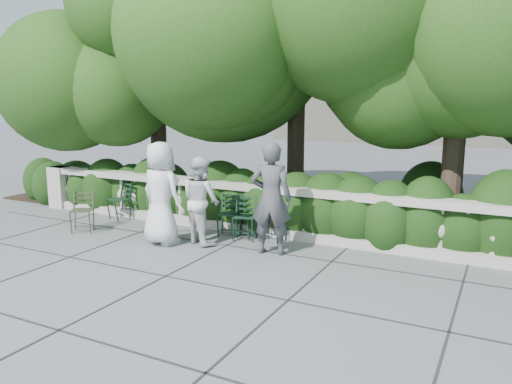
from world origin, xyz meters
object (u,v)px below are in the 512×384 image
at_px(person_businessman, 161,193).
at_px(person_woman_grey, 271,198).
at_px(person_casual_man, 201,200).
at_px(chair_b, 241,239).
at_px(chair_c, 243,242).
at_px(chair_weathered, 81,234).
at_px(chair_d, 227,238).
at_px(chair_e, 269,242).
at_px(chair_a, 114,220).

height_order(person_businessman, person_woman_grey, person_woman_grey).
relative_size(person_businessman, person_casual_man, 1.17).
xyz_separation_m(chair_b, person_casual_man, (-0.52, -0.54, 0.80)).
height_order(chair_c, person_woman_grey, person_woman_grey).
bearing_deg(chair_weathered, chair_d, -11.41).
distance_m(chair_b, chair_e, 0.58).
distance_m(chair_c, person_woman_grey, 1.29).
height_order(chair_b, chair_e, same).
xyz_separation_m(chair_b, chair_d, (-0.26, -0.05, 0.00)).
bearing_deg(chair_d, person_woman_grey, -38.59).
distance_m(chair_d, person_woman_grey, 1.58).
height_order(chair_d, chair_weathered, same).
distance_m(chair_weathered, person_casual_man, 2.65).
bearing_deg(person_businessman, chair_e, -139.17).
bearing_deg(chair_a, chair_e, 19.76).
bearing_deg(chair_a, chair_c, 16.42).
height_order(chair_c, chair_d, same).
bearing_deg(chair_e, chair_c, -149.28).
bearing_deg(chair_b, chair_c, -43.63).
distance_m(chair_a, chair_c, 3.32).
bearing_deg(person_woman_grey, chair_e, -73.91).
xyz_separation_m(chair_a, chair_c, (3.32, -0.17, 0.00)).
bearing_deg(chair_weathered, person_casual_man, -19.73).
bearing_deg(chair_d, chair_a, 162.56).
distance_m(chair_a, chair_b, 3.19).
relative_size(chair_e, person_woman_grey, 0.43).
bearing_deg(chair_e, person_businessman, -143.69).
xyz_separation_m(chair_c, chair_d, (-0.39, 0.09, 0.00)).
relative_size(chair_e, person_casual_man, 0.52).
bearing_deg(chair_weathered, person_woman_grey, -24.19).
xyz_separation_m(chair_b, chair_e, (0.57, 0.06, 0.00)).
bearing_deg(chair_weathered, chair_c, -15.36).
bearing_deg(person_businessman, chair_weathered, 18.02).
distance_m(chair_b, person_casual_man, 1.10).
bearing_deg(chair_e, person_casual_man, -144.24).
relative_size(chair_c, chair_d, 1.00).
distance_m(chair_e, chair_weathered, 3.74).
height_order(chair_weathered, person_woman_grey, person_woman_grey).
height_order(chair_a, chair_weathered, same).
distance_m(person_woman_grey, person_casual_man, 1.42).
relative_size(chair_c, person_casual_man, 0.52).
bearing_deg(chair_weathered, person_businessman, -26.32).
xyz_separation_m(chair_d, person_woman_grey, (1.15, -0.48, 0.97)).
xyz_separation_m(chair_c, person_casual_man, (-0.65, -0.40, 0.80)).
bearing_deg(chair_e, person_woman_grey, -54.97).
height_order(chair_e, person_casual_man, person_casual_man).
height_order(chair_b, chair_d, same).
relative_size(chair_c, person_woman_grey, 0.43).
bearing_deg(chair_a, person_casual_man, 7.21).
height_order(chair_b, chair_weathered, same).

